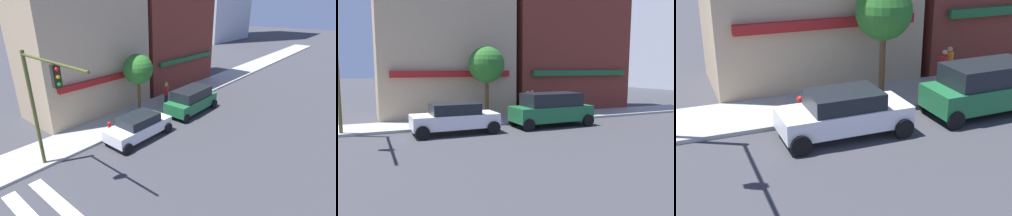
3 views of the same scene
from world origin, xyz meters
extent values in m
cube|color=maroon|center=(12.22, 8.85, 3.00)|extent=(7.66, 0.30, 0.40)
cube|color=white|center=(11.22, 4.70, 0.69)|extent=(4.41, 1.81, 0.70)
cube|color=black|center=(11.22, 4.70, 1.31)|extent=(2.42, 1.66, 0.55)
cylinder|color=black|center=(9.43, 5.60, 0.34)|extent=(0.68, 0.22, 0.68)
cylinder|color=black|center=(9.43, 3.80, 0.34)|extent=(0.68, 0.22, 0.68)
cylinder|color=black|center=(13.01, 5.60, 0.34)|extent=(0.68, 0.22, 0.68)
cylinder|color=black|center=(13.01, 3.80, 0.34)|extent=(0.68, 0.22, 0.68)
cube|color=#1E6638|center=(16.96, 4.70, 0.77)|extent=(4.74, 2.01, 0.85)
cube|color=black|center=(16.96, 4.70, 1.56)|extent=(3.33, 1.82, 0.75)
cylinder|color=black|center=(15.02, 5.65, 0.34)|extent=(0.68, 0.22, 0.68)
cylinder|color=black|center=(15.02, 3.75, 0.34)|extent=(0.68, 0.22, 0.68)
cylinder|color=black|center=(18.90, 5.65, 0.34)|extent=(0.68, 0.22, 0.68)
cylinder|color=#23232D|center=(16.63, 7.07, 0.57)|extent=(0.26, 0.26, 0.85)
cylinder|color=red|center=(16.63, 7.07, 1.35)|extent=(0.32, 0.32, 0.70)
sphere|color=tan|center=(16.63, 7.07, 1.81)|extent=(0.22, 0.22, 0.22)
cylinder|color=#23232D|center=(17.14, 7.44, 0.57)|extent=(0.26, 0.26, 0.85)
cylinder|color=orange|center=(17.14, 7.44, 1.35)|extent=(0.32, 0.32, 0.70)
sphere|color=tan|center=(17.14, 7.44, 1.81)|extent=(0.22, 0.22, 0.22)
cylinder|color=red|center=(10.21, 6.40, 0.47)|extent=(0.20, 0.20, 0.65)
sphere|color=red|center=(10.21, 6.40, 0.87)|extent=(0.24, 0.24, 0.24)
cylinder|color=brown|center=(13.99, 7.50, 1.48)|extent=(0.24, 0.24, 2.66)
sphere|color=#286623|center=(13.99, 7.50, 3.59)|extent=(2.24, 2.24, 2.24)
camera|label=1|loc=(0.96, -6.37, 8.11)|focal=28.00mm
camera|label=2|loc=(7.06, -11.64, 3.42)|focal=35.00mm
camera|label=3|loc=(5.84, -8.73, 6.62)|focal=50.00mm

